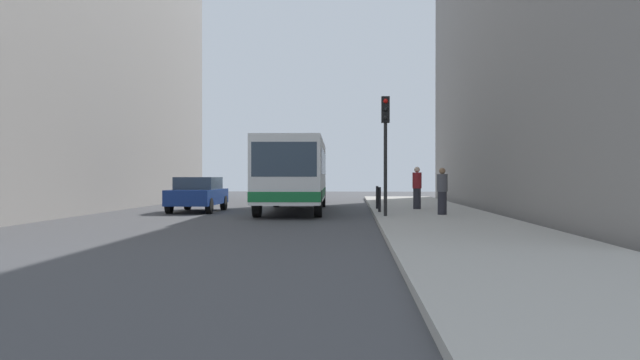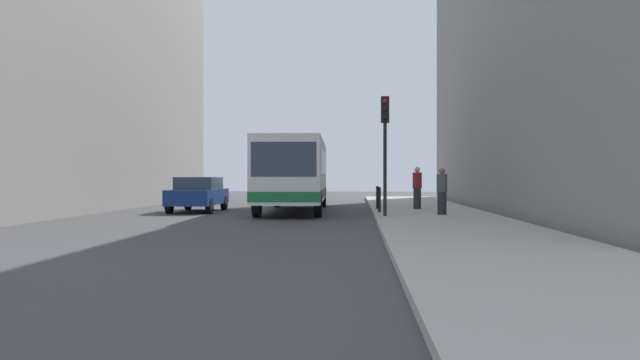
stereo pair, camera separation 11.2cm
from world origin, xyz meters
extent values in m
plane|color=#424244|center=(0.00, 0.00, 0.00)|extent=(80.00, 80.00, 0.00)
cube|color=#ADA89E|center=(5.40, 0.00, 0.07)|extent=(4.40, 40.00, 0.15)
cube|color=gray|center=(-11.50, 4.00, 8.07)|extent=(7.00, 32.00, 16.15)
cube|color=gray|center=(11.50, 4.00, 8.22)|extent=(7.00, 32.00, 16.44)
cube|color=white|center=(-0.08, 3.66, 1.75)|extent=(2.81, 11.07, 2.50)
cube|color=#197238|center=(-0.08, 3.66, 0.80)|extent=(2.83, 11.09, 0.36)
cube|color=#2D3D4C|center=(0.07, -1.82, 2.10)|extent=(2.26, 0.12, 1.20)
cube|color=#2D3D4C|center=(-0.10, 4.16, 2.10)|extent=(2.78, 9.47, 1.00)
cylinder|color=black|center=(1.16, -0.21, 0.50)|extent=(0.31, 1.01, 1.00)
cylinder|color=black|center=(-1.10, -0.27, 0.50)|extent=(0.31, 1.01, 1.00)
cylinder|color=black|center=(0.94, 7.59, 0.50)|extent=(0.31, 1.01, 1.00)
cylinder|color=black|center=(-1.32, 7.53, 0.50)|extent=(0.31, 1.01, 1.00)
cube|color=navy|center=(-4.19, 3.30, 0.64)|extent=(1.84, 4.42, 0.64)
cube|color=#2D3D4C|center=(-4.19, 3.45, 1.22)|extent=(1.62, 2.48, 0.52)
cylinder|color=black|center=(-3.36, 1.81, 0.32)|extent=(0.23, 0.64, 0.64)
cylinder|color=black|center=(-5.00, 1.80, 0.32)|extent=(0.23, 0.64, 0.64)
cylinder|color=black|center=(-3.39, 4.81, 0.32)|extent=(0.23, 0.64, 0.64)
cylinder|color=black|center=(-5.03, 4.80, 0.32)|extent=(0.23, 0.64, 0.64)
cube|color=black|center=(-0.78, 13.11, 0.64)|extent=(1.90, 4.44, 0.64)
cube|color=#2D3D4C|center=(-0.78, 13.26, 1.22)|extent=(1.65, 2.50, 0.52)
cylinder|color=black|center=(0.08, 11.63, 0.32)|extent=(0.23, 0.64, 0.64)
cylinder|color=black|center=(-1.56, 11.59, 0.32)|extent=(0.23, 0.64, 0.64)
cylinder|color=black|center=(0.01, 14.63, 0.32)|extent=(0.23, 0.64, 0.64)
cylinder|color=black|center=(-1.63, 14.59, 0.32)|extent=(0.23, 0.64, 0.64)
cylinder|color=black|center=(3.55, -1.67, 1.75)|extent=(0.12, 0.12, 3.20)
cube|color=black|center=(3.55, -1.67, 3.80)|extent=(0.28, 0.24, 0.90)
sphere|color=red|center=(3.55, -1.80, 4.08)|extent=(0.16, 0.16, 0.16)
sphere|color=black|center=(3.55, -1.80, 3.80)|extent=(0.16, 0.16, 0.16)
sphere|color=black|center=(3.55, -1.80, 3.52)|extent=(0.16, 0.16, 0.16)
cylinder|color=black|center=(3.45, 0.83, 0.62)|extent=(0.11, 0.11, 0.95)
cylinder|color=black|center=(3.45, 3.28, 0.62)|extent=(0.11, 0.11, 0.95)
cylinder|color=#26262D|center=(5.61, -0.75, 0.56)|extent=(0.32, 0.32, 0.81)
cylinder|color=#4C4C51|center=(5.61, -0.75, 1.28)|extent=(0.38, 0.38, 0.63)
sphere|color=#8C6647|center=(5.61, -0.75, 1.70)|extent=(0.22, 0.22, 0.22)
cylinder|color=#26262D|center=(5.10, 3.14, 0.58)|extent=(0.32, 0.32, 0.86)
cylinder|color=maroon|center=(5.10, 3.14, 1.34)|extent=(0.38, 0.38, 0.66)
sphere|color=beige|center=(5.10, 3.14, 1.79)|extent=(0.24, 0.24, 0.24)
camera|label=1|loc=(2.46, -23.70, 1.51)|focal=35.93mm
camera|label=2|loc=(2.57, -23.69, 1.51)|focal=35.93mm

